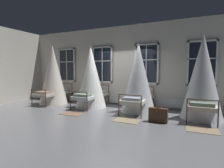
% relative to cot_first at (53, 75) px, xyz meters
% --- Properties ---
extents(ground, '(18.78, 18.78, 0.00)m').
position_rel_cot_first_xyz_m(ground, '(3.16, -0.25, -1.34)').
color(ground, slate).
extents(back_wall_with_windows, '(10.39, 0.10, 3.59)m').
position_rel_cot_first_xyz_m(back_wall_with_windows, '(3.16, 1.18, 0.46)').
color(back_wall_with_windows, beige).
rests_on(back_wall_with_windows, ground).
extents(window_bank, '(7.43, 0.10, 2.65)m').
position_rel_cot_first_xyz_m(window_bank, '(3.16, 1.06, -0.31)').
color(window_bank, black).
rests_on(window_bank, ground).
extents(cot_first, '(1.31, 1.90, 2.77)m').
position_rel_cot_first_xyz_m(cot_first, '(0.00, 0.00, 0.00)').
color(cot_first, '#4C3323').
rests_on(cot_first, ground).
extents(cot_second, '(1.31, 1.89, 2.61)m').
position_rel_cot_first_xyz_m(cot_second, '(2.07, 0.06, -0.08)').
color(cot_second, '#4C3323').
rests_on(cot_second, ground).
extents(cot_third, '(1.31, 1.89, 2.62)m').
position_rel_cot_first_xyz_m(cot_third, '(4.17, 0.04, -0.08)').
color(cot_third, '#4C3323').
rests_on(cot_third, ground).
extents(cot_fourth, '(1.31, 1.89, 2.75)m').
position_rel_cot_first_xyz_m(cot_fourth, '(6.34, -0.02, -0.01)').
color(cot_fourth, '#4C3323').
rests_on(cot_fourth, ground).
extents(rug_second, '(0.82, 0.59, 0.01)m').
position_rel_cot_first_xyz_m(rug_second, '(2.09, -1.30, -1.33)').
color(rug_second, brown).
rests_on(rug_second, ground).
extents(rug_third, '(0.81, 0.58, 0.01)m').
position_rel_cot_first_xyz_m(rug_third, '(4.22, -1.30, -1.33)').
color(rug_third, '#8E7A5B').
rests_on(rug_third, ground).
extents(rug_fourth, '(0.82, 0.59, 0.01)m').
position_rel_cot_first_xyz_m(rug_fourth, '(6.35, -1.30, -1.33)').
color(rug_fourth, '#8E7A5B').
rests_on(rug_fourth, ground).
extents(suitcase_dark, '(0.57, 0.23, 0.47)m').
position_rel_cot_first_xyz_m(suitcase_dark, '(5.15, -1.06, -1.12)').
color(suitcase_dark, '#472D1E').
rests_on(suitcase_dark, ground).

